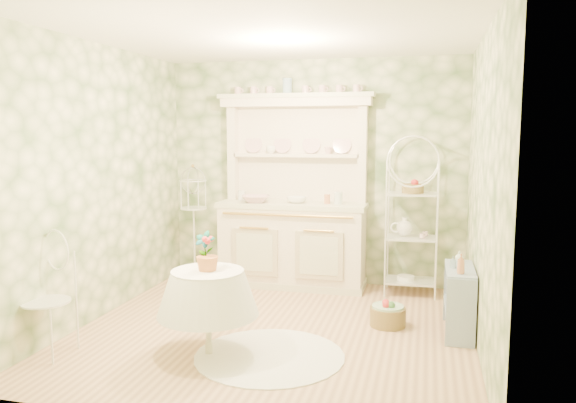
% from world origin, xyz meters
% --- Properties ---
extents(floor, '(3.60, 3.60, 0.00)m').
position_xyz_m(floor, '(0.00, 0.00, 0.00)').
color(floor, tan).
rests_on(floor, ground).
extents(ceiling, '(3.60, 3.60, 0.00)m').
position_xyz_m(ceiling, '(0.00, 0.00, 2.70)').
color(ceiling, white).
rests_on(ceiling, floor).
extents(wall_left, '(3.60, 3.60, 0.00)m').
position_xyz_m(wall_left, '(-1.80, 0.00, 1.35)').
color(wall_left, '#EDE7BF').
rests_on(wall_left, floor).
extents(wall_right, '(3.60, 3.60, 0.00)m').
position_xyz_m(wall_right, '(1.80, 0.00, 1.35)').
color(wall_right, '#EDE7BF').
rests_on(wall_right, floor).
extents(wall_back, '(3.60, 3.60, 0.00)m').
position_xyz_m(wall_back, '(0.00, 1.80, 1.35)').
color(wall_back, '#EDE7BF').
rests_on(wall_back, floor).
extents(wall_front, '(3.60, 3.60, 0.00)m').
position_xyz_m(wall_front, '(0.00, -1.80, 1.35)').
color(wall_front, '#EDE7BF').
rests_on(wall_front, floor).
extents(kitchen_dresser, '(1.87, 0.61, 2.29)m').
position_xyz_m(kitchen_dresser, '(-0.20, 1.52, 1.15)').
color(kitchen_dresser, white).
rests_on(kitchen_dresser, floor).
extents(bakers_rack, '(0.59, 0.43, 1.84)m').
position_xyz_m(bakers_rack, '(1.19, 1.51, 0.92)').
color(bakers_rack, white).
rests_on(bakers_rack, floor).
extents(side_shelf, '(0.28, 0.72, 0.62)m').
position_xyz_m(side_shelf, '(1.66, 0.32, 0.31)').
color(side_shelf, '#91A3BD').
rests_on(side_shelf, floor).
extents(round_table, '(0.67, 0.67, 0.66)m').
position_xyz_m(round_table, '(-0.38, -0.70, 0.33)').
color(round_table, white).
rests_on(round_table, floor).
extents(cafe_chair, '(0.49, 0.49, 0.83)m').
position_xyz_m(cafe_chair, '(-1.68, -1.03, 0.42)').
color(cafe_chair, white).
rests_on(cafe_chair, floor).
extents(birdcage_stand, '(0.39, 0.39, 1.48)m').
position_xyz_m(birdcage_stand, '(-1.43, 1.44, 0.74)').
color(birdcage_stand, white).
rests_on(birdcage_stand, floor).
extents(floor_basket, '(0.37, 0.37, 0.20)m').
position_xyz_m(floor_basket, '(1.02, 0.36, 0.10)').
color(floor_basket, olive).
rests_on(floor_basket, floor).
extents(lace_rug, '(1.64, 1.64, 0.01)m').
position_xyz_m(lace_rug, '(0.12, -0.62, 0.01)').
color(lace_rug, white).
rests_on(lace_rug, floor).
extents(bowl_floral, '(0.40, 0.40, 0.08)m').
position_xyz_m(bowl_floral, '(-0.63, 1.42, 1.02)').
color(bowl_floral, white).
rests_on(bowl_floral, kitchen_dresser).
extents(bowl_white, '(0.25, 0.25, 0.07)m').
position_xyz_m(bowl_white, '(-0.14, 1.48, 1.02)').
color(bowl_white, white).
rests_on(bowl_white, kitchen_dresser).
extents(cup_left, '(0.15, 0.15, 0.09)m').
position_xyz_m(cup_left, '(-0.51, 1.68, 1.61)').
color(cup_left, white).
rests_on(cup_left, kitchen_dresser).
extents(cup_right, '(0.10, 0.10, 0.09)m').
position_xyz_m(cup_right, '(0.19, 1.68, 1.61)').
color(cup_right, white).
rests_on(cup_right, kitchen_dresser).
extents(potted_geranium, '(0.18, 0.13, 0.32)m').
position_xyz_m(potted_geranium, '(-0.41, -0.68, 0.85)').
color(potted_geranium, '#3F7238').
rests_on(potted_geranium, round_table).
extents(bottle_amber, '(0.08, 0.08, 0.18)m').
position_xyz_m(bottle_amber, '(1.65, 0.09, 0.68)').
color(bottle_amber, '#C87B52').
rests_on(bottle_amber, side_shelf).
extents(bottle_blue, '(0.06, 0.06, 0.11)m').
position_xyz_m(bottle_blue, '(1.59, 0.31, 0.65)').
color(bottle_blue, '#8AABC1').
rests_on(bottle_blue, side_shelf).
extents(bottle_glass, '(0.09, 0.09, 0.10)m').
position_xyz_m(bottle_glass, '(1.66, 0.57, 0.65)').
color(bottle_glass, silver).
rests_on(bottle_glass, side_shelf).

